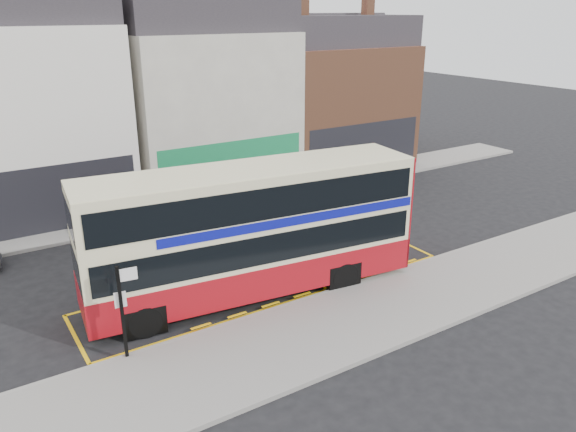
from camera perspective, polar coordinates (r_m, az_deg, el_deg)
ground at (r=20.04m, az=0.32°, el=-8.55°), size 120.00×120.00×0.00m
pavement at (r=18.38m, az=4.29°, el=-11.24°), size 40.00×4.00×0.15m
kerb at (r=19.73m, az=0.92°, el=-8.80°), size 40.00×0.15×0.15m
far_pavement at (r=29.07m, az=-11.55°, el=0.62°), size 50.00×3.00×0.15m
road_markings at (r=21.24m, az=-2.04°, el=-6.77°), size 14.00×3.40×0.01m
terrace_left at (r=30.30m, az=-25.00°, el=10.21°), size 8.00×8.01×11.80m
terrace_green_shop at (r=32.77m, az=-9.01°, el=12.02°), size 9.00×8.01×11.30m
terrace_right at (r=37.35m, az=4.03°, el=12.44°), size 9.00×8.01×10.30m
double_decker_bus at (r=19.56m, az=-3.60°, el=-1.37°), size 11.94×4.04×4.68m
bus_stop_post at (r=16.67m, az=-16.40°, el=-8.45°), size 0.71×0.19×2.89m
car_grey at (r=26.83m, az=-15.08°, el=0.10°), size 4.41×1.63×1.44m
car_white at (r=30.21m, az=2.27°, el=3.07°), size 5.26×2.95×1.44m
street_tree_right at (r=33.20m, az=1.17°, el=9.90°), size 2.49×2.49×5.38m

